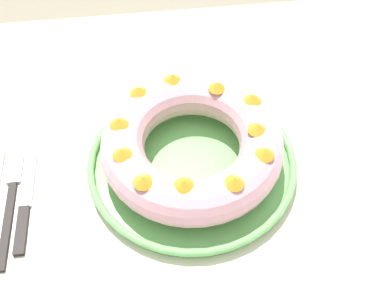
{
  "coord_description": "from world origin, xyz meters",
  "views": [
    {
      "loc": [
        -0.07,
        -0.42,
        1.34
      ],
      "look_at": [
        -0.01,
        0.02,
        0.79
      ],
      "focal_mm": 42.0,
      "sensor_mm": 36.0,
      "label": 1
    }
  ],
  "objects": [
    {
      "name": "cake_knife",
      "position": [
        -0.28,
        -0.03,
        0.73
      ],
      "size": [
        0.02,
        0.18,
        0.01
      ],
      "rotation": [
        0.0,
        0.0,
        0.08
      ],
      "color": "black",
      "rests_on": "dining_table"
    },
    {
      "name": "dining_table",
      "position": [
        0.0,
        0.0,
        0.64
      ],
      "size": [
        1.32,
        0.93,
        0.73
      ],
      "color": "beige",
      "rests_on": "ground_plane"
    },
    {
      "name": "serving_dish",
      "position": [
        -0.01,
        0.02,
        0.74
      ],
      "size": [
        0.34,
        0.34,
        0.02
      ],
      "color": "#6BB760",
      "rests_on": "dining_table"
    },
    {
      "name": "fork",
      "position": [
        -0.3,
        -0.01,
        0.73
      ],
      "size": [
        0.02,
        0.21,
        0.01
      ],
      "rotation": [
        0.0,
        0.0,
        0.01
      ],
      "color": "black",
      "rests_on": "dining_table"
    },
    {
      "name": "bundt_cake",
      "position": [
        -0.01,
        0.02,
        0.79
      ],
      "size": [
        0.29,
        0.29,
        0.08
      ],
      "color": "#E09EAD",
      "rests_on": "serving_dish"
    }
  ]
}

